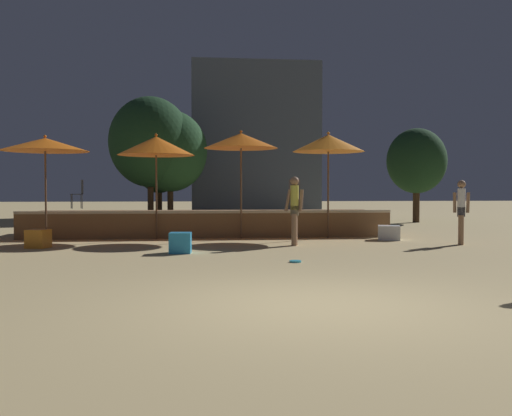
{
  "coord_description": "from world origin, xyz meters",
  "views": [
    {
      "loc": [
        -1.47,
        -6.65,
        1.39
      ],
      "look_at": [
        0.0,
        7.33,
        0.93
      ],
      "focal_mm": 40.0,
      "sensor_mm": 36.0,
      "label": 1
    }
  ],
  "objects_px": {
    "background_tree_0": "(417,161)",
    "background_tree_1": "(170,151)",
    "bistro_chair_1": "(80,191)",
    "background_tree_3": "(159,170)",
    "patio_umbrella_1": "(241,141)",
    "bistro_chair_0": "(295,191)",
    "patio_umbrella_0": "(328,143)",
    "person_1": "(461,211)",
    "frisbee_disc": "(295,261)",
    "patio_umbrella_2": "(45,145)",
    "patio_umbrella_3": "(156,146)",
    "cube_seat_1": "(389,233)",
    "cube_seat_0": "(180,243)",
    "background_tree_2": "(150,142)",
    "person_0": "(295,208)",
    "cube_seat_2": "(38,239)"
  },
  "relations": [
    {
      "from": "background_tree_0",
      "to": "background_tree_1",
      "type": "xyz_separation_m",
      "value": [
        -10.45,
        4.09,
        0.62
      ]
    },
    {
      "from": "bistro_chair_1",
      "to": "background_tree_3",
      "type": "height_order",
      "value": "background_tree_3"
    },
    {
      "from": "background_tree_3",
      "to": "patio_umbrella_1",
      "type": "bearing_deg",
      "value": -76.18
    },
    {
      "from": "bistro_chair_0",
      "to": "bistro_chair_1",
      "type": "relative_size",
      "value": 1.0
    },
    {
      "from": "background_tree_0",
      "to": "patio_umbrella_0",
      "type": "bearing_deg",
      "value": -127.19
    },
    {
      "from": "person_1",
      "to": "frisbee_disc",
      "type": "height_order",
      "value": "person_1"
    },
    {
      "from": "background_tree_1",
      "to": "patio_umbrella_2",
      "type": "bearing_deg",
      "value": -103.71
    },
    {
      "from": "patio_umbrella_2",
      "to": "patio_umbrella_3",
      "type": "xyz_separation_m",
      "value": [
        2.91,
        0.29,
        0.01
      ]
    },
    {
      "from": "patio_umbrella_2",
      "to": "background_tree_1",
      "type": "bearing_deg",
      "value": 76.29
    },
    {
      "from": "cube_seat_1",
      "to": "background_tree_0",
      "type": "bearing_deg",
      "value": 63.64
    },
    {
      "from": "patio_umbrella_3",
      "to": "cube_seat_0",
      "type": "relative_size",
      "value": 5.99
    },
    {
      "from": "patio_umbrella_0",
      "to": "background_tree_0",
      "type": "bearing_deg",
      "value": 52.81
    },
    {
      "from": "background_tree_2",
      "to": "background_tree_1",
      "type": "bearing_deg",
      "value": 18.44
    },
    {
      "from": "background_tree_1",
      "to": "background_tree_0",
      "type": "bearing_deg",
      "value": -21.37
    },
    {
      "from": "patio_umbrella_0",
      "to": "patio_umbrella_2",
      "type": "relative_size",
      "value": 1.06
    },
    {
      "from": "person_1",
      "to": "background_tree_2",
      "type": "distance_m",
      "value": 16.15
    },
    {
      "from": "background_tree_3",
      "to": "patio_umbrella_2",
      "type": "bearing_deg",
      "value": -99.79
    },
    {
      "from": "background_tree_0",
      "to": "background_tree_3",
      "type": "distance_m",
      "value": 12.28
    },
    {
      "from": "patio_umbrella_0",
      "to": "background_tree_1",
      "type": "bearing_deg",
      "value": 113.66
    },
    {
      "from": "cube_seat_1",
      "to": "bistro_chair_0",
      "type": "relative_size",
      "value": 0.82
    },
    {
      "from": "patio_umbrella_2",
      "to": "background_tree_2",
      "type": "distance_m",
      "value": 11.38
    },
    {
      "from": "patio_umbrella_3",
      "to": "cube_seat_0",
      "type": "distance_m",
      "value": 4.35
    },
    {
      "from": "patio_umbrella_0",
      "to": "person_0",
      "type": "relative_size",
      "value": 1.78
    },
    {
      "from": "cube_seat_0",
      "to": "background_tree_0",
      "type": "bearing_deg",
      "value": 48.07
    },
    {
      "from": "patio_umbrella_0",
      "to": "person_0",
      "type": "xyz_separation_m",
      "value": [
        -1.33,
        -2.06,
        -1.78
      ]
    },
    {
      "from": "patio_umbrella_2",
      "to": "frisbee_disc",
      "type": "bearing_deg",
      "value": -40.94
    },
    {
      "from": "person_0",
      "to": "background_tree_2",
      "type": "height_order",
      "value": "background_tree_2"
    },
    {
      "from": "cube_seat_2",
      "to": "bistro_chair_1",
      "type": "bearing_deg",
      "value": 88.81
    },
    {
      "from": "patio_umbrella_3",
      "to": "background_tree_2",
      "type": "relative_size",
      "value": 0.52
    },
    {
      "from": "cube_seat_1",
      "to": "cube_seat_2",
      "type": "relative_size",
      "value": 1.32
    },
    {
      "from": "bistro_chair_0",
      "to": "patio_umbrella_3",
      "type": "bearing_deg",
      "value": 179.0
    },
    {
      "from": "background_tree_0",
      "to": "background_tree_2",
      "type": "distance_m",
      "value": 12.01
    },
    {
      "from": "cube_seat_0",
      "to": "person_1",
      "type": "bearing_deg",
      "value": 9.37
    },
    {
      "from": "background_tree_2",
      "to": "cube_seat_0",
      "type": "bearing_deg",
      "value": -83.02
    },
    {
      "from": "patio_umbrella_1",
      "to": "bistro_chair_1",
      "type": "height_order",
      "value": "patio_umbrella_1"
    },
    {
      "from": "patio_umbrella_1",
      "to": "patio_umbrella_2",
      "type": "bearing_deg",
      "value": -177.57
    },
    {
      "from": "patio_umbrella_0",
      "to": "bistro_chair_1",
      "type": "distance_m",
      "value": 7.89
    },
    {
      "from": "cube_seat_0",
      "to": "background_tree_1",
      "type": "height_order",
      "value": "background_tree_1"
    },
    {
      "from": "patio_umbrella_3",
      "to": "person_1",
      "type": "height_order",
      "value": "patio_umbrella_3"
    },
    {
      "from": "patio_umbrella_3",
      "to": "cube_seat_2",
      "type": "xyz_separation_m",
      "value": [
        -2.63,
        -2.13,
        -2.38
      ]
    },
    {
      "from": "cube_seat_2",
      "to": "cube_seat_1",
      "type": "bearing_deg",
      "value": 7.95
    },
    {
      "from": "patio_umbrella_1",
      "to": "person_0",
      "type": "relative_size",
      "value": 1.79
    },
    {
      "from": "person_0",
      "to": "frisbee_disc",
      "type": "distance_m",
      "value": 3.37
    },
    {
      "from": "person_1",
      "to": "background_tree_3",
      "type": "xyz_separation_m",
      "value": [
        -8.43,
        14.87,
        1.47
      ]
    },
    {
      "from": "background_tree_1",
      "to": "background_tree_3",
      "type": "height_order",
      "value": "background_tree_1"
    },
    {
      "from": "patio_umbrella_1",
      "to": "person_1",
      "type": "xyz_separation_m",
      "value": [
        5.35,
        -2.36,
        -1.89
      ]
    },
    {
      "from": "patio_umbrella_3",
      "to": "background_tree_2",
      "type": "height_order",
      "value": "background_tree_2"
    },
    {
      "from": "cube_seat_0",
      "to": "cube_seat_1",
      "type": "height_order",
      "value": "cube_seat_0"
    },
    {
      "from": "patio_umbrella_2",
      "to": "background_tree_0",
      "type": "distance_m",
      "value": 15.17
    },
    {
      "from": "patio_umbrella_0",
      "to": "background_tree_3",
      "type": "bearing_deg",
      "value": 113.85
    }
  ]
}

